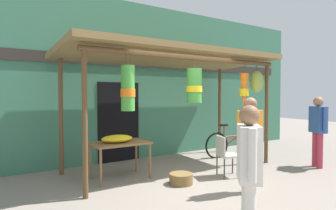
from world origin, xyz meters
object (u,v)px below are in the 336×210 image
shopper_by_bananas (318,126)px  vendor_in_orange (249,167)px  parked_bicycle (232,144)px  flower_heap_on_table (118,139)px  wicker_basket_by_table (181,179)px  customer_foreground (250,137)px  display_table (120,146)px  folding_chair (225,152)px

shopper_by_bananas → vendor_in_orange: bearing=-159.0°
vendor_in_orange → parked_bicycle: bearing=46.2°
flower_heap_on_table → shopper_by_bananas: bearing=-21.5°
flower_heap_on_table → parked_bicycle: size_ratio=0.37×
wicker_basket_by_table → shopper_by_bananas: size_ratio=0.27×
parked_bicycle → vendor_in_orange: vendor_in_orange is taller
parked_bicycle → vendor_in_orange: (-3.39, -3.53, 0.58)m
customer_foreground → vendor_in_orange: bearing=-139.4°
display_table → flower_heap_on_table: flower_heap_on_table is taller
parked_bicycle → folding_chair: bearing=-139.8°
folding_chair → wicker_basket_by_table: bearing=174.5°
display_table → customer_foreground: (1.53, -2.00, 0.32)m
wicker_basket_by_table → vendor_in_orange: 2.57m
shopper_by_bananas → wicker_basket_by_table: bearing=168.2°
display_table → wicker_basket_by_table: size_ratio=2.54×
parked_bicycle → customer_foreground: customer_foreground is taller
folding_chair → shopper_by_bananas: shopper_by_bananas is taller
flower_heap_on_table → parked_bicycle: parked_bicycle is taller
display_table → vendor_in_orange: bearing=-89.3°
parked_bicycle → shopper_by_bananas: size_ratio=1.06×
wicker_basket_by_table → shopper_by_bananas: 3.57m
folding_chair → flower_heap_on_table: bearing=150.9°
customer_foreground → shopper_by_bananas: size_ratio=1.00×
flower_heap_on_table → shopper_by_bananas: (4.26, -1.68, 0.16)m
vendor_in_orange → shopper_by_bananas: 4.47m
customer_foreground → shopper_by_bananas: 2.70m
parked_bicycle → shopper_by_bananas: (0.78, -1.94, 0.62)m
parked_bicycle → wicker_basket_by_table: bearing=-154.9°
wicker_basket_by_table → shopper_by_bananas: bearing=-11.8°
wicker_basket_by_table → parked_bicycle: (2.61, 1.22, 0.25)m
customer_foreground → display_table: bearing=127.4°
folding_chair → parked_bicycle: size_ratio=0.48×
flower_heap_on_table → wicker_basket_by_table: bearing=-48.1°
display_table → folding_chair: folding_chair is taller
folding_chair → vendor_in_orange: size_ratio=0.53×
vendor_in_orange → flower_heap_on_table: bearing=91.5°
parked_bicycle → shopper_by_bananas: 2.18m
customer_foreground → shopper_by_bananas: (2.68, 0.32, -0.00)m
vendor_in_orange → wicker_basket_by_table: bearing=71.4°
display_table → parked_bicycle: bearing=4.3°
flower_heap_on_table → parked_bicycle: bearing=4.3°
display_table → shopper_by_bananas: size_ratio=0.69×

